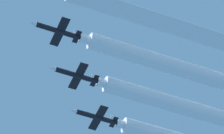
# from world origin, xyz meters

# --- Properties ---
(jet_second_echelon) EXTENTS (9.14, 13.30, 3.20)m
(jet_second_echelon) POSITION_xyz_m (-5.49, 4.65, 161.74)
(jet_second_echelon) COLOR black
(jet_third_echelon) EXTENTS (9.14, 13.30, 3.20)m
(jet_third_echelon) POSITION_xyz_m (5.23, -4.10, 160.42)
(jet_third_echelon) COLOR black
(jet_fourth_echelon) EXTENTS (9.14, 13.30, 3.20)m
(jet_fourth_echelon) POSITION_xyz_m (15.99, -13.67, 159.24)
(jet_fourth_echelon) COLOR black
(smoke_trail_lead) EXTENTS (4.18, 60.44, 4.18)m
(smoke_trail_lead) POSITION_xyz_m (-16.28, -22.10, 162.96)
(smoke_trail_lead) COLOR white
(smoke_trail_second_echelon) EXTENTS (4.18, 63.95, 4.18)m
(smoke_trail_second_echelon) POSITION_xyz_m (-5.49, -33.37, 161.71)
(smoke_trail_second_echelon) COLOR white
(smoke_trail_third_echelon) EXTENTS (4.18, 52.72, 4.18)m
(smoke_trail_third_echelon) POSITION_xyz_m (5.23, -36.51, 160.39)
(smoke_trail_third_echelon) COLOR white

